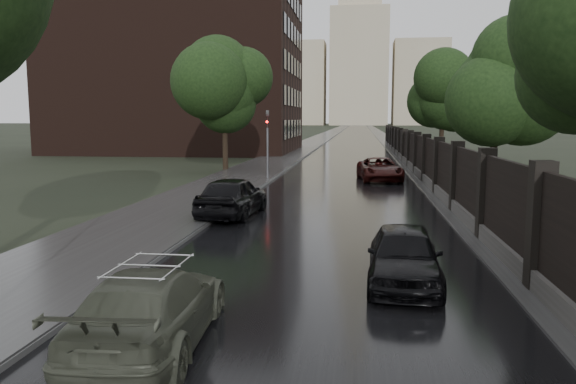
{
  "coord_description": "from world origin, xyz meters",
  "views": [
    {
      "loc": [
        0.93,
        -6.77,
        3.54
      ],
      "look_at": [
        -1.04,
        8.63,
        1.5
      ],
      "focal_mm": 35.0,
      "sensor_mm": 36.0,
      "label": 1
    }
  ],
  "objects": [
    {
      "name": "road",
      "position": [
        0.0,
        190.0,
        0.01
      ],
      "size": [
        8.0,
        420.0,
        0.02
      ],
      "primitive_type": "cube",
      "color": "black",
      "rests_on": "ground"
    },
    {
      "name": "brick_building",
      "position": [
        -18.0,
        52.0,
        10.0
      ],
      "size": [
        24.0,
        18.0,
        20.0
      ],
      "primitive_type": "cube",
      "color": "black",
      "rests_on": "ground"
    },
    {
      "name": "tree_right_c",
      "position": [
        7.5,
        40.0,
        4.95
      ],
      "size": [
        4.08,
        4.08,
        7.01
      ],
      "color": "black",
      "rests_on": "ground"
    },
    {
      "name": "tree_left_far",
      "position": [
        -8.0,
        30.0,
        5.24
      ],
      "size": [
        4.25,
        4.25,
        7.39
      ],
      "color": "black",
      "rests_on": "ground"
    },
    {
      "name": "verge_right",
      "position": [
        5.5,
        190.0,
        0.04
      ],
      "size": [
        3.0,
        420.0,
        0.08
      ],
      "primitive_type": "cube",
      "color": "#2D2D2D",
      "rests_on": "ground"
    },
    {
      "name": "stalinist_tower",
      "position": [
        0.0,
        300.0,
        38.38
      ],
      "size": [
        92.0,
        30.0,
        159.0
      ],
      "color": "tan",
      "rests_on": "ground"
    },
    {
      "name": "traffic_light",
      "position": [
        -4.3,
        24.99,
        2.4
      ],
      "size": [
        0.16,
        0.32,
        4.0
      ],
      "color": "#59595E",
      "rests_on": "ground"
    },
    {
      "name": "car_right_far",
      "position": [
        2.09,
        25.54,
        0.66
      ],
      "size": [
        2.75,
        5.01,
        1.33
      ],
      "primitive_type": "imported",
      "rotation": [
        0.0,
        0.0,
        0.12
      ],
      "color": "black",
      "rests_on": "ground"
    },
    {
      "name": "sidewalk_left",
      "position": [
        -6.0,
        190.0,
        0.08
      ],
      "size": [
        4.0,
        420.0,
        0.16
      ],
      "primitive_type": "cube",
      "color": "#2D2D2D",
      "rests_on": "ground"
    },
    {
      "name": "car_right_near",
      "position": [
        1.91,
        5.11,
        0.64
      ],
      "size": [
        1.67,
        3.82,
        1.28
      ],
      "primitive_type": "imported",
      "rotation": [
        0.0,
        0.0,
        -0.04
      ],
      "color": "black",
      "rests_on": "ground"
    },
    {
      "name": "fence_right",
      "position": [
        4.6,
        32.01,
        1.01
      ],
      "size": [
        0.45,
        75.72,
        2.7
      ],
      "color": "#383533",
      "rests_on": "ground"
    },
    {
      "name": "volga_sedan",
      "position": [
        -2.25,
        1.29,
        0.62
      ],
      "size": [
        1.99,
        4.38,
        1.24
      ],
      "primitive_type": "imported",
      "rotation": [
        0.0,
        0.0,
        3.2
      ],
      "color": "#434739",
      "rests_on": "ground"
    },
    {
      "name": "hatchback_left",
      "position": [
        -3.6,
        12.88,
        0.75
      ],
      "size": [
        2.09,
        4.51,
        1.5
      ],
      "primitive_type": "imported",
      "rotation": [
        0.0,
        0.0,
        3.07
      ],
      "color": "black",
      "rests_on": "ground"
    },
    {
      "name": "tree_right_b",
      "position": [
        7.5,
        22.0,
        4.95
      ],
      "size": [
        4.08,
        4.08,
        7.01
      ],
      "color": "black",
      "rests_on": "ground"
    }
  ]
}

